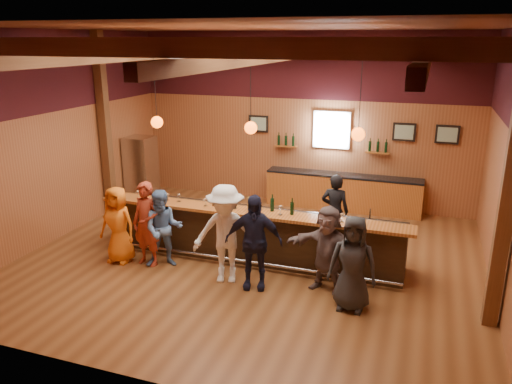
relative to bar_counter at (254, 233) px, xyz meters
The scene contains 27 objects.
room 2.69m from the bar_counter, 100.24° to the right, with size 9.04×9.00×4.52m.
bar_counter is the anchor object (origin of this frame).
back_bar_cabinet 3.76m from the bar_counter, 71.66° to the left, with size 4.00×0.52×0.95m.
window 4.17m from the bar_counter, 78.34° to the left, with size 0.95×0.09×0.95m.
framed_pictures 4.42m from the bar_counter, 66.46° to the left, with size 5.35×0.05×0.45m.
wine_shelves 3.97m from the bar_counter, 78.14° to the left, with size 3.00×0.18×0.30m.
pendant_lights 2.19m from the bar_counter, 96.37° to the right, with size 4.24×0.24×1.37m.
stainless_fridge 4.81m from the bar_counter, 149.24° to the left, with size 0.70×0.70×1.80m, color silver.
customer_orange 2.72m from the bar_counter, 156.56° to the right, with size 0.76×0.50×1.56m, color orange.
customer_redvest 2.15m from the bar_counter, 151.71° to the right, with size 0.62×0.40×1.69m, color #9C321C.
customer_denim 1.83m from the bar_counter, 147.45° to the right, with size 0.76×0.59×1.55m, color #5579AB.
customer_white 1.25m from the bar_counter, 96.77° to the right, with size 1.20×0.69×1.85m, color white.
customer_navy 1.34m from the bar_counter, 71.18° to the right, with size 1.03×0.43×1.75m, color #191B32.
customer_brown 1.92m from the bar_counter, 28.48° to the right, with size 1.46×0.46×1.57m, color #655251.
customer_dark 2.62m from the bar_counter, 32.66° to the right, with size 0.79×0.51×1.62m, color #252527.
bartender 1.80m from the bar_counter, 36.35° to the left, with size 0.59×0.39×1.62m, color black.
ice_bucket 0.76m from the bar_counter, 75.51° to the right, with size 0.23×0.23×0.25m, color brown.
bottle_a 0.86m from the bar_counter, 23.67° to the right, with size 0.07×0.07×0.34m.
bottle_b 1.14m from the bar_counter, 16.89° to the right, with size 0.07×0.07×0.33m.
glass_a 2.56m from the bar_counter, behind, with size 0.08×0.08×0.19m.
glass_b 1.94m from the bar_counter, behind, with size 0.07×0.07×0.17m.
glass_c 1.72m from the bar_counter, behind, with size 0.07×0.07×0.17m.
glass_d 1.21m from the bar_counter, 160.01° to the right, with size 0.07×0.07×0.16m.
glass_e 0.82m from the bar_counter, 136.18° to the right, with size 0.08×0.08×0.17m.
glass_f 1.03m from the bar_counter, 28.33° to the right, with size 0.09×0.09×0.20m.
glass_g 1.76m from the bar_counter, 12.65° to the right, with size 0.07×0.07×0.17m.
glass_h 1.97m from the bar_counter, 10.32° to the right, with size 0.07×0.07×0.17m.
Camera 1 is at (3.15, -8.75, 4.31)m, focal length 35.00 mm.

